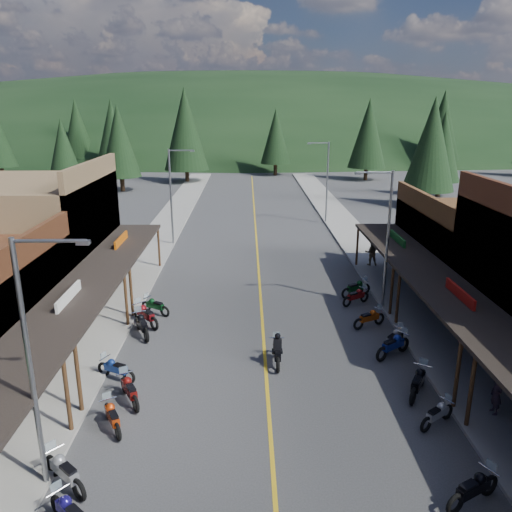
{
  "coord_description": "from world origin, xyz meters",
  "views": [
    {
      "loc": [
        -0.79,
        -18.96,
        11.37
      ],
      "look_at": [
        -0.3,
        8.7,
        3.0
      ],
      "focal_mm": 35.0,
      "sensor_mm": 36.0,
      "label": 1
    }
  ],
  "objects_px": {
    "bike_west_7": "(129,389)",
    "pedestrian_east_a": "(496,394)",
    "streetlight_2": "(385,234)",
    "rider_on_bike": "(277,351)",
    "pine_11": "(432,144)",
    "bike_west_6": "(112,416)",
    "bike_east_10": "(369,317)",
    "streetlight_3": "(326,179)",
    "bike_east_12": "(356,287)",
    "bike_east_6": "(437,413)",
    "pedestrian_east_b": "(371,252)",
    "streetlight_0": "(34,357)",
    "pine_2": "(185,129)",
    "bike_west_9": "(142,324)",
    "bike_east_8": "(393,344)",
    "bike_west_10": "(146,314)",
    "bike_west_5": "(64,470)",
    "pine_3": "(276,136)",
    "bike_east_7": "(418,381)",
    "pine_5": "(442,125)",
    "bike_east_5": "(474,488)",
    "streetlight_1": "(173,193)",
    "pine_1": "(112,130)",
    "pine_8": "(64,154)",
    "pine_9": "(443,146)",
    "pine_4": "(368,133)",
    "bike_west_11": "(155,305)",
    "bike_east_11": "(356,296)",
    "bike_east_9": "(394,338)",
    "shop_east_3": "(475,250)",
    "bike_west_8": "(116,368)"
  },
  "relations": [
    {
      "from": "streetlight_2",
      "to": "bike_west_7",
      "type": "bearing_deg",
      "value": -142.64
    },
    {
      "from": "pine_9",
      "to": "bike_east_5",
      "type": "height_order",
      "value": "pine_9"
    },
    {
      "from": "bike_west_7",
      "to": "bike_east_8",
      "type": "bearing_deg",
      "value": -11.69
    },
    {
      "from": "bike_west_7",
      "to": "pedestrian_east_a",
      "type": "distance_m",
      "value": 14.11
    },
    {
      "from": "pedestrian_east_b",
      "to": "shop_east_3",
      "type": "bearing_deg",
      "value": 143.42
    },
    {
      "from": "bike_west_6",
      "to": "bike_west_9",
      "type": "distance_m",
      "value": 7.76
    },
    {
      "from": "bike_west_5",
      "to": "pine_11",
      "type": "bearing_deg",
      "value": 11.17
    },
    {
      "from": "pine_3",
      "to": "bike_east_7",
      "type": "height_order",
      "value": "pine_3"
    },
    {
      "from": "streetlight_3",
      "to": "bike_east_10",
      "type": "relative_size",
      "value": 4.0
    },
    {
      "from": "bike_east_6",
      "to": "bike_east_8",
      "type": "xyz_separation_m",
      "value": [
        -0.14,
        5.3,
        0.11
      ]
    },
    {
      "from": "bike_east_6",
      "to": "bike_east_9",
      "type": "distance_m",
      "value": 6.11
    },
    {
      "from": "bike_west_5",
      "to": "bike_west_7",
      "type": "distance_m",
      "value": 4.71
    },
    {
      "from": "pine_3",
      "to": "bike_east_8",
      "type": "bearing_deg",
      "value": -88.19
    },
    {
      "from": "pedestrian_east_a",
      "to": "pine_5",
      "type": "bearing_deg",
      "value": 161.16
    },
    {
      "from": "pine_1",
      "to": "pine_8",
      "type": "height_order",
      "value": "pine_1"
    },
    {
      "from": "pine_11",
      "to": "bike_east_8",
      "type": "xyz_separation_m",
      "value": [
        -13.98,
        -35.91,
        -6.55
      ]
    },
    {
      "from": "pine_9",
      "to": "bike_west_5",
      "type": "height_order",
      "value": "pine_9"
    },
    {
      "from": "streetlight_2",
      "to": "pine_11",
      "type": "bearing_deg",
      "value": 66.49
    },
    {
      "from": "bike_west_5",
      "to": "bike_east_11",
      "type": "xyz_separation_m",
      "value": [
        12.09,
        14.64,
        -0.07
      ]
    },
    {
      "from": "streetlight_0",
      "to": "bike_west_6",
      "type": "bearing_deg",
      "value": 66.44
    },
    {
      "from": "streetlight_0",
      "to": "bike_east_10",
      "type": "xyz_separation_m",
      "value": [
        12.63,
        11.36,
        -3.89
      ]
    },
    {
      "from": "pine_2",
      "to": "bike_east_12",
      "type": "height_order",
      "value": "pine_2"
    },
    {
      "from": "pine_11",
      "to": "streetlight_2",
      "type": "bearing_deg",
      "value": -113.51
    },
    {
      "from": "pine_2",
      "to": "bike_west_10",
      "type": "distance_m",
      "value": 52.87
    },
    {
      "from": "pine_11",
      "to": "bike_west_6",
      "type": "bearing_deg",
      "value": -121.98
    },
    {
      "from": "bike_west_11",
      "to": "bike_east_11",
      "type": "height_order",
      "value": "bike_east_11"
    },
    {
      "from": "pedestrian_east_a",
      "to": "bike_east_12",
      "type": "bearing_deg",
      "value": -168.07
    },
    {
      "from": "bike_east_9",
      "to": "bike_east_7",
      "type": "bearing_deg",
      "value": -51.2
    },
    {
      "from": "streetlight_2",
      "to": "streetlight_3",
      "type": "relative_size",
      "value": 1.0
    },
    {
      "from": "pine_4",
      "to": "bike_west_9",
      "type": "height_order",
      "value": "pine_4"
    },
    {
      "from": "pine_8",
      "to": "bike_east_7",
      "type": "xyz_separation_m",
      "value": [
        28.12,
        -41.19,
        -5.33
      ]
    },
    {
      "from": "bike_east_6",
      "to": "pedestrian_east_b",
      "type": "relative_size",
      "value": 0.98
    },
    {
      "from": "bike_east_8",
      "to": "bike_west_11",
      "type": "bearing_deg",
      "value": -148.68
    },
    {
      "from": "bike_west_6",
      "to": "rider_on_bike",
      "type": "relative_size",
      "value": 0.92
    },
    {
      "from": "bike_west_5",
      "to": "pedestrian_east_b",
      "type": "height_order",
      "value": "pedestrian_east_b"
    },
    {
      "from": "bike_west_6",
      "to": "bike_east_10",
      "type": "distance_m",
      "value": 14.28
    },
    {
      "from": "streetlight_2",
      "to": "rider_on_bike",
      "type": "height_order",
      "value": "streetlight_2"
    },
    {
      "from": "bike_west_5",
      "to": "bike_east_7",
      "type": "bearing_deg",
      "value": -26.48
    },
    {
      "from": "bike_west_7",
      "to": "bike_east_5",
      "type": "relative_size",
      "value": 1.01
    },
    {
      "from": "bike_east_12",
      "to": "pedestrian_east_a",
      "type": "height_order",
      "value": "pedestrian_east_a"
    },
    {
      "from": "streetlight_1",
      "to": "bike_west_8",
      "type": "relative_size",
      "value": 4.06
    },
    {
      "from": "bike_west_10",
      "to": "bike_east_8",
      "type": "xyz_separation_m",
      "value": [
        12.29,
        -3.69,
        -0.03
      ]
    },
    {
      "from": "pine_2",
      "to": "bike_west_9",
      "type": "xyz_separation_m",
      "value": [
        3.79,
        -53.48,
        -7.34
      ]
    },
    {
      "from": "bike_west_10",
      "to": "bike_east_8",
      "type": "bearing_deg",
      "value": -57.77
    },
    {
      "from": "streetlight_0",
      "to": "pedestrian_east_b",
      "type": "relative_size",
      "value": 4.22
    },
    {
      "from": "bike_west_7",
      "to": "streetlight_1",
      "type": "bearing_deg",
      "value": 64.49
    },
    {
      "from": "streetlight_3",
      "to": "bike_east_12",
      "type": "relative_size",
      "value": 3.75
    },
    {
      "from": "streetlight_2",
      "to": "bike_west_9",
      "type": "relative_size",
      "value": 3.49
    },
    {
      "from": "bike_west_5",
      "to": "bike_east_12",
      "type": "xyz_separation_m",
      "value": [
        12.36,
        15.93,
        -0.03
      ]
    },
    {
      "from": "bike_east_7",
      "to": "pine_9",
      "type": "bearing_deg",
      "value": 100.1
    }
  ]
}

